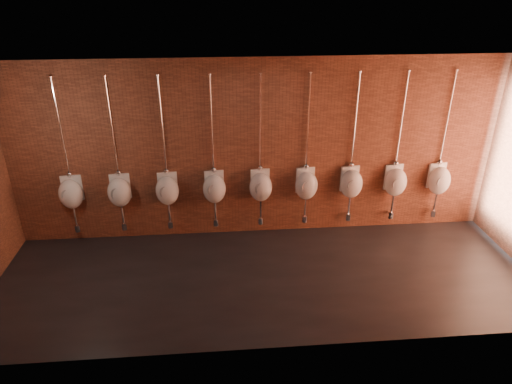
# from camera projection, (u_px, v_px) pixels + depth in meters

# --- Properties ---
(ground) EXTENTS (8.50, 8.50, 0.00)m
(ground) POSITION_uv_depth(u_px,v_px,m) (266.00, 278.00, 7.29)
(ground) COLOR black
(ground) RESTS_ON ground
(room_shell) EXTENTS (8.54, 3.04, 3.22)m
(room_shell) POSITION_uv_depth(u_px,v_px,m) (267.00, 161.00, 6.41)
(room_shell) COLOR black
(room_shell) RESTS_ON ground
(urinal_0) EXTENTS (0.46, 0.42, 2.72)m
(urinal_0) POSITION_uv_depth(u_px,v_px,m) (71.00, 193.00, 7.82)
(urinal_0) COLOR white
(urinal_0) RESTS_ON ground
(urinal_1) EXTENTS (0.46, 0.42, 2.72)m
(urinal_1) POSITION_uv_depth(u_px,v_px,m) (119.00, 191.00, 7.89)
(urinal_1) COLOR white
(urinal_1) RESTS_ON ground
(urinal_2) EXTENTS (0.46, 0.42, 2.72)m
(urinal_2) POSITION_uv_depth(u_px,v_px,m) (167.00, 190.00, 7.95)
(urinal_2) COLOR white
(urinal_2) RESTS_ON ground
(urinal_3) EXTENTS (0.46, 0.42, 2.72)m
(urinal_3) POSITION_uv_depth(u_px,v_px,m) (214.00, 188.00, 8.01)
(urinal_3) COLOR white
(urinal_3) RESTS_ON ground
(urinal_4) EXTENTS (0.46, 0.42, 2.72)m
(urinal_4) POSITION_uv_depth(u_px,v_px,m) (261.00, 186.00, 8.08)
(urinal_4) COLOR white
(urinal_4) RESTS_ON ground
(urinal_5) EXTENTS (0.46, 0.42, 2.72)m
(urinal_5) POSITION_uv_depth(u_px,v_px,m) (306.00, 185.00, 8.14)
(urinal_5) COLOR white
(urinal_5) RESTS_ON ground
(urinal_6) EXTENTS (0.46, 0.42, 2.72)m
(urinal_6) POSITION_uv_depth(u_px,v_px,m) (351.00, 183.00, 8.20)
(urinal_6) COLOR white
(urinal_6) RESTS_ON ground
(urinal_7) EXTENTS (0.46, 0.42, 2.72)m
(urinal_7) POSITION_uv_depth(u_px,v_px,m) (395.00, 181.00, 8.26)
(urinal_7) COLOR white
(urinal_7) RESTS_ON ground
(urinal_8) EXTENTS (0.46, 0.42, 2.72)m
(urinal_8) POSITION_uv_depth(u_px,v_px,m) (439.00, 180.00, 8.33)
(urinal_8) COLOR white
(urinal_8) RESTS_ON ground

